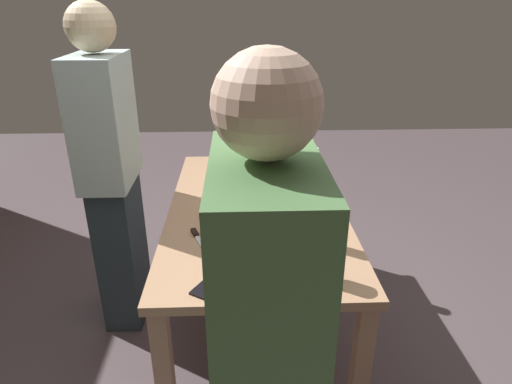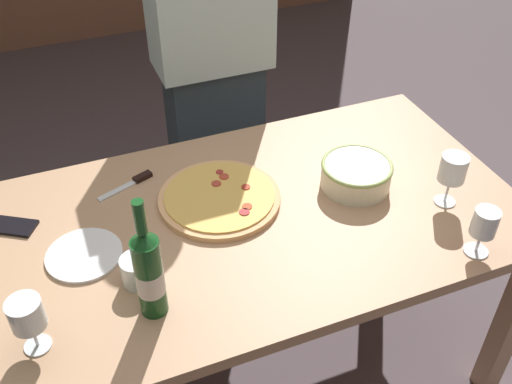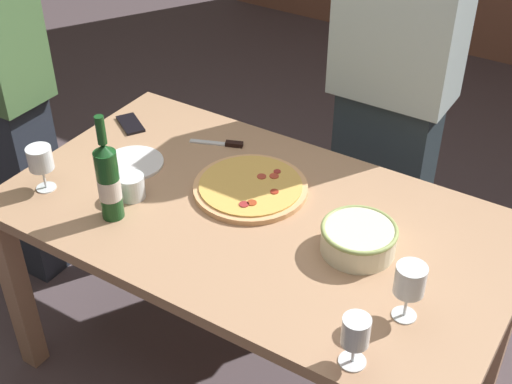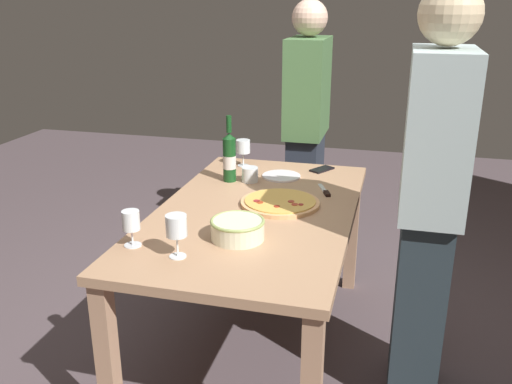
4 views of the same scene
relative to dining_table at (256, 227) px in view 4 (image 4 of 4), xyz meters
The scene contains 14 objects.
ground_plane 0.66m from the dining_table, ahead, with size 8.00×8.00×0.00m, color #53464A.
dining_table is the anchor object (origin of this frame).
pizza 0.16m from the dining_table, 130.06° to the left, with size 0.38×0.38×0.03m.
serving_bowl 0.37m from the dining_table, ahead, with size 0.22×0.22×0.08m.
wine_bottle 0.50m from the dining_table, 146.78° to the right, with size 0.07×0.07×0.36m.
wine_glass_near_pizza 0.66m from the dining_table, 36.12° to the right, with size 0.07×0.07×0.15m.
wine_glass_by_bottle 0.73m from the dining_table, 159.23° to the right, with size 0.08×0.08×0.16m.
wine_glass_far_left 0.62m from the dining_table, 16.11° to the right, with size 0.08×0.08×0.17m.
cup_amber 0.43m from the dining_table, 160.79° to the right, with size 0.09×0.09×0.08m, color white.
side_plate 0.52m from the dining_table, behind, with size 0.21×0.21×0.01m, color white.
cell_phone 0.72m from the dining_table, 163.08° to the left, with size 0.07×0.14×0.01m, color black.
pizza_knife 0.43m from the dining_table, 138.10° to the left, with size 0.19×0.09×0.02m.
person_host 1.23m from the dining_table, behind, with size 0.46×0.24×1.67m.
person_guest_left 0.80m from the dining_table, 81.05° to the left, with size 0.43×0.24×1.75m.
Camera 4 is at (2.34, 0.61, 1.69)m, focal length 38.97 mm.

